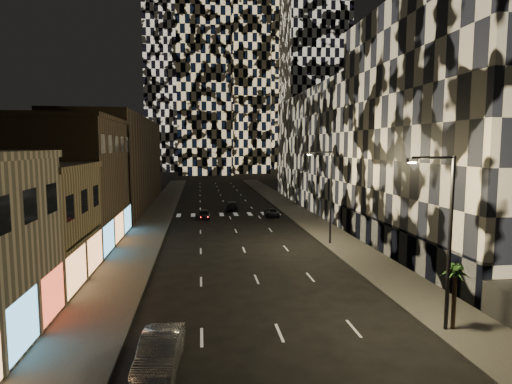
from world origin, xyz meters
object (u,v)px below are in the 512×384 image
object	(u,v)px
car_dark_oncoming	(232,206)
car_dark_rightlane	(272,213)
car_dark_midlane	(204,214)
streetlight_far	(328,190)
palm_tree	(455,276)
car_silver_parked	(160,352)
streetlight_near	(446,231)

from	to	relation	value
car_dark_oncoming	car_dark_rightlane	distance (m)	8.54
car_dark_midlane	car_dark_oncoming	bearing A→B (deg)	58.96
streetlight_far	car_dark_oncoming	size ratio (longest dim) A/B	1.96
streetlight_far	palm_tree	world-z (taller)	streetlight_far
car_dark_oncoming	palm_tree	bearing A→B (deg)	104.62
streetlight_far	car_silver_parked	world-z (taller)	streetlight_far
car_dark_oncoming	palm_tree	xyz separation A→B (m)	(8.26, -43.88, 2.32)
streetlight_near	car_dark_rightlane	xyz separation A→B (m)	(-2.68, 36.93, -4.81)
streetlight_far	car_dark_midlane	size ratio (longest dim) A/B	2.47
car_dark_rightlane	palm_tree	xyz separation A→B (m)	(3.32, -36.91, 2.45)
car_dark_midlane	palm_tree	xyz separation A→B (m)	(12.50, -36.48, 2.37)
streetlight_near	car_dark_midlane	size ratio (longest dim) A/B	2.47
car_silver_parked	palm_tree	bearing A→B (deg)	11.97
car_silver_parked	palm_tree	size ratio (longest dim) A/B	1.36
streetlight_near	car_dark_rightlane	bearing A→B (deg)	94.15
streetlight_near	streetlight_far	xyz separation A→B (m)	(0.00, 20.00, 0.00)
streetlight_near	car_dark_oncoming	world-z (taller)	streetlight_near
streetlight_near	car_silver_parked	bearing A→B (deg)	-172.51
palm_tree	streetlight_far	bearing A→B (deg)	91.85
streetlight_near	car_dark_midlane	bearing A→B (deg)	108.00
streetlight_far	car_silver_parked	xyz separation A→B (m)	(-14.15, -21.86, -4.58)
car_silver_parked	car_dark_oncoming	world-z (taller)	car_silver_parked
car_silver_parked	streetlight_far	bearing A→B (deg)	61.83
streetlight_far	car_silver_parked	distance (m)	26.44
streetlight_near	car_dark_rightlane	size ratio (longest dim) A/B	2.31
streetlight_near	streetlight_far	bearing A→B (deg)	90.00
palm_tree	car_silver_parked	bearing A→B (deg)	-172.79
palm_tree	car_dark_midlane	bearing A→B (deg)	108.92
streetlight_near	streetlight_far	size ratio (longest dim) A/B	1.00
streetlight_near	streetlight_far	distance (m)	20.00
car_dark_midlane	car_dark_oncoming	world-z (taller)	car_dark_oncoming
car_dark_midlane	palm_tree	distance (m)	38.63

